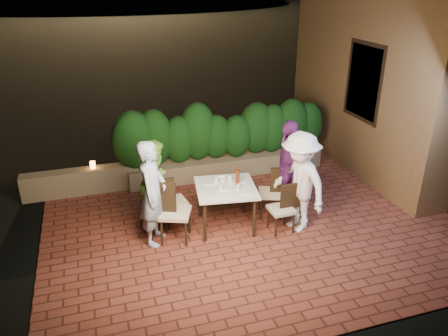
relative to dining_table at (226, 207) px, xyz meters
name	(u,v)px	position (x,y,z in m)	size (l,w,h in m)	color
ground	(257,230)	(0.48, -0.27, -0.40)	(400.00, 400.00, 0.00)	black
terrace_floor	(247,219)	(0.48, 0.23, -0.45)	(7.00, 6.00, 0.15)	brown
building_wall	(386,50)	(4.08, 1.73, 2.12)	(1.60, 5.00, 5.00)	brown
window_pane	(365,82)	(3.30, 1.23, 1.62)	(0.08, 1.00, 1.40)	black
window_frame	(365,82)	(3.29, 1.23, 1.62)	(0.06, 1.15, 1.55)	black
planter	(227,165)	(0.68, 2.03, -0.17)	(4.20, 0.55, 0.40)	#75664A
hedge	(227,132)	(0.68, 2.03, 0.57)	(4.00, 0.70, 1.10)	#11370F
parapet	(81,181)	(-2.32, 2.03, -0.12)	(2.20, 0.30, 0.50)	#75664A
hill	(114,34)	(2.48, 59.73, -4.38)	(52.00, 40.00, 22.00)	black
dining_table	(226,207)	(0.00, 0.00, 0.00)	(0.98, 0.98, 0.75)	white
plate_nw	(213,195)	(-0.29, -0.22, 0.38)	(0.20, 0.20, 0.01)	white
plate_sw	(209,183)	(-0.22, 0.23, 0.38)	(0.20, 0.20, 0.01)	white
plate_ne	(244,192)	(0.23, -0.28, 0.38)	(0.19, 0.19, 0.01)	white
plate_se	(241,180)	(0.32, 0.15, 0.38)	(0.20, 0.20, 0.01)	white
plate_centre	(225,188)	(-0.02, -0.03, 0.38)	(0.24, 0.24, 0.01)	white
plate_front	(233,195)	(0.02, -0.33, 0.38)	(0.20, 0.20, 0.01)	white
glass_nw	(221,187)	(-0.12, -0.09, 0.43)	(0.07, 0.07, 0.12)	silver
glass_sw	(216,180)	(-0.11, 0.18, 0.43)	(0.07, 0.07, 0.11)	silver
glass_ne	(238,187)	(0.17, -0.14, 0.42)	(0.06, 0.06, 0.10)	silver
glass_se	(230,179)	(0.12, 0.15, 0.44)	(0.07, 0.07, 0.12)	silver
beer_bottle	(238,175)	(0.21, 0.03, 0.55)	(0.07, 0.07, 0.34)	#52220D
bowl	(222,178)	(0.02, 0.30, 0.39)	(0.16, 0.16, 0.04)	white
chair_left_front	(175,212)	(-0.89, -0.14, 0.13)	(0.47, 0.47, 1.02)	black
chair_left_back	(174,201)	(-0.81, 0.36, 0.06)	(0.41, 0.41, 0.88)	black
chair_right_front	(281,208)	(0.83, -0.41, 0.05)	(0.39, 0.39, 0.85)	black
chair_right_back	(271,192)	(0.88, 0.13, 0.08)	(0.43, 0.43, 0.92)	black
diner_blue	(153,193)	(-1.21, -0.09, 0.49)	(0.63, 0.41, 1.73)	#A6BCD6
diner_green	(157,183)	(-1.07, 0.46, 0.39)	(0.74, 0.58, 1.53)	#88D342
diner_white	(299,182)	(1.13, -0.41, 0.49)	(1.11, 0.64, 1.72)	white
diner_purple	(288,168)	(1.18, 0.11, 0.50)	(1.03, 0.43, 1.76)	#5D2267
parapet_lamp	(93,165)	(-2.07, 2.03, 0.20)	(0.10, 0.10, 0.14)	orange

